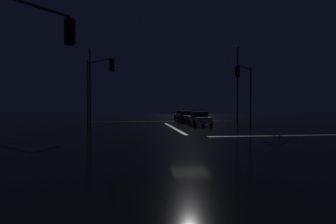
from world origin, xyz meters
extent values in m
cube|color=black|center=(0.00, 0.00, -0.05)|extent=(120.00, 120.00, 0.10)
cube|color=white|center=(0.00, 8.17, 0.00)|extent=(0.35, 13.98, 0.01)
cube|color=yellow|center=(0.00, 19.77, 0.00)|extent=(22.00, 0.15, 0.01)
cube|color=white|center=(8.27, 0.00, 0.00)|extent=(13.98, 0.40, 0.01)
cube|color=silver|center=(3.41, 10.65, 0.67)|extent=(1.80, 4.20, 0.70)
cube|color=black|center=(3.41, 10.85, 1.29)|extent=(1.60, 2.00, 0.55)
cylinder|color=black|center=(4.31, 9.10, 0.32)|extent=(0.22, 0.64, 0.64)
cylinder|color=black|center=(2.51, 9.10, 0.32)|extent=(0.22, 0.64, 0.64)
cylinder|color=black|center=(4.31, 12.20, 0.32)|extent=(0.22, 0.64, 0.64)
cylinder|color=black|center=(2.51, 12.20, 0.32)|extent=(0.22, 0.64, 0.64)
sphere|color=#F9EFC6|center=(4.06, 8.53, 0.72)|extent=(0.22, 0.22, 0.22)
sphere|color=#F9EFC6|center=(2.76, 8.53, 0.72)|extent=(0.22, 0.22, 0.22)
cube|color=black|center=(3.17, 16.66, 0.67)|extent=(1.80, 4.20, 0.70)
cube|color=black|center=(3.17, 16.86, 1.29)|extent=(1.60, 2.00, 0.55)
cylinder|color=black|center=(4.07, 15.11, 0.32)|extent=(0.22, 0.64, 0.64)
cylinder|color=black|center=(2.27, 15.11, 0.32)|extent=(0.22, 0.64, 0.64)
cylinder|color=black|center=(4.07, 18.21, 0.32)|extent=(0.22, 0.64, 0.64)
cylinder|color=black|center=(2.27, 18.21, 0.32)|extent=(0.22, 0.64, 0.64)
sphere|color=#F9EFC6|center=(3.82, 14.54, 0.72)|extent=(0.22, 0.22, 0.22)
sphere|color=#F9EFC6|center=(2.52, 14.54, 0.72)|extent=(0.22, 0.22, 0.22)
cube|color=#B7B7BC|center=(3.47, 21.95, 0.67)|extent=(1.80, 4.20, 0.70)
cube|color=black|center=(3.47, 22.15, 1.29)|extent=(1.60, 2.00, 0.55)
cylinder|color=black|center=(4.37, 20.40, 0.32)|extent=(0.22, 0.64, 0.64)
cylinder|color=black|center=(2.57, 20.40, 0.32)|extent=(0.22, 0.64, 0.64)
cylinder|color=black|center=(4.37, 23.50, 0.32)|extent=(0.22, 0.64, 0.64)
cylinder|color=black|center=(2.57, 23.50, 0.32)|extent=(0.22, 0.64, 0.64)
sphere|color=#F9EFC6|center=(4.12, 19.83, 0.72)|extent=(0.22, 0.22, 0.22)
sphere|color=#F9EFC6|center=(2.82, 19.83, 0.72)|extent=(0.22, 0.22, 0.22)
cylinder|color=#4C4C51|center=(-7.51, -7.51, 5.80)|extent=(2.21, 2.21, 0.12)
cube|color=black|center=(-6.44, -6.44, 5.17)|extent=(0.46, 0.46, 1.05)
sphere|color=black|center=(-6.33, -6.33, 5.52)|extent=(0.22, 0.22, 0.22)
sphere|color=black|center=(-6.33, -6.33, 5.17)|extent=(0.22, 0.22, 0.22)
sphere|color=green|center=(-6.33, -6.33, 4.83)|extent=(0.22, 0.22, 0.22)
cylinder|color=#4C4C51|center=(8.57, 8.57, 3.24)|extent=(0.18, 0.18, 6.48)
cylinder|color=#4C4C51|center=(7.27, 7.27, 6.18)|extent=(2.69, 2.69, 0.12)
cube|color=black|center=(5.97, 5.97, 5.55)|extent=(0.46, 0.46, 1.05)
sphere|color=black|center=(5.85, 5.85, 5.90)|extent=(0.22, 0.22, 0.22)
sphere|color=black|center=(5.85, 5.85, 5.55)|extent=(0.22, 0.22, 0.22)
sphere|color=green|center=(5.85, 5.85, 5.21)|extent=(0.22, 0.22, 0.22)
cylinder|color=#4C4C51|center=(-8.57, 8.57, 3.40)|extent=(0.18, 0.18, 6.79)
cylinder|color=#4C4C51|center=(-7.26, 7.26, 6.49)|extent=(2.71, 2.71, 0.12)
cube|color=black|center=(-5.94, 5.94, 5.87)|extent=(0.46, 0.46, 1.05)
sphere|color=black|center=(-5.83, 5.83, 6.21)|extent=(0.22, 0.22, 0.22)
sphere|color=black|center=(-5.83, 5.83, 5.87)|extent=(0.22, 0.22, 0.22)
sphere|color=green|center=(-5.83, 5.83, 5.52)|extent=(0.22, 0.22, 0.22)
cylinder|color=#424247|center=(9.27, 13.77, 4.85)|extent=(0.20, 0.20, 9.69)
sphere|color=#F9AD47|center=(9.27, 13.77, 9.87)|extent=(0.44, 0.44, 0.44)
cylinder|color=#424247|center=(-9.27, 13.77, 4.37)|extent=(0.20, 0.20, 8.74)
sphere|color=#F9AD47|center=(-9.27, 13.77, 8.92)|extent=(0.44, 0.44, 0.44)
camera|label=1|loc=(-3.74, -17.09, 2.09)|focal=26.60mm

